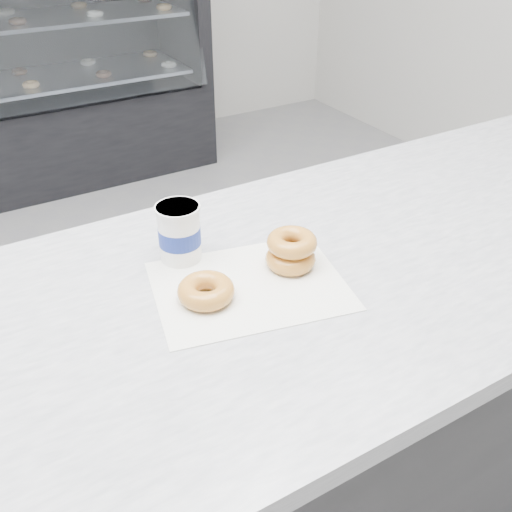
{
  "coord_description": "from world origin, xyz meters",
  "views": [
    {
      "loc": [
        -0.31,
        -1.32,
        1.51
      ],
      "look_at": [
        0.13,
        -0.57,
        0.94
      ],
      "focal_mm": 40.0,
      "sensor_mm": 36.0,
      "label": 1
    }
  ],
  "objects_px": {
    "donut_single": "(206,291)",
    "coffee_cup": "(179,232)",
    "donut_stack": "(291,250)",
    "counter": "(212,470)"
  },
  "relations": [
    {
      "from": "counter",
      "to": "coffee_cup",
      "type": "bearing_deg",
      "value": 78.35
    },
    {
      "from": "donut_stack",
      "to": "coffee_cup",
      "type": "xyz_separation_m",
      "value": [
        -0.17,
        0.13,
        0.02
      ]
    },
    {
      "from": "coffee_cup",
      "to": "donut_stack",
      "type": "bearing_deg",
      "value": -61.6
    },
    {
      "from": "donut_single",
      "to": "coffee_cup",
      "type": "relative_size",
      "value": 0.88
    },
    {
      "from": "donut_stack",
      "to": "counter",
      "type": "bearing_deg",
      "value": -172.85
    },
    {
      "from": "donut_single",
      "to": "coffee_cup",
      "type": "height_order",
      "value": "coffee_cup"
    },
    {
      "from": "donut_stack",
      "to": "coffee_cup",
      "type": "height_order",
      "value": "coffee_cup"
    },
    {
      "from": "donut_single",
      "to": "coffee_cup",
      "type": "bearing_deg",
      "value": 83.38
    },
    {
      "from": "coffee_cup",
      "to": "counter",
      "type": "bearing_deg",
      "value": -125.52
    },
    {
      "from": "donut_single",
      "to": "donut_stack",
      "type": "height_order",
      "value": "donut_stack"
    }
  ]
}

